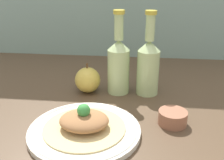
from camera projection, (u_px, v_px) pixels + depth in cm
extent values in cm
cube|color=brown|center=(121.00, 114.00, 78.74)|extent=(180.00, 110.00, 4.00)
cylinder|color=silver|center=(85.00, 131.00, 65.83)|extent=(28.21, 28.21, 1.40)
torus|color=silver|center=(85.00, 129.00, 65.64)|extent=(26.93, 26.93, 0.98)
cylinder|color=#D6BC7F|center=(84.00, 128.00, 65.49)|extent=(20.65, 20.65, 0.40)
ellipsoid|color=#9E6B42|center=(84.00, 120.00, 64.70)|extent=(12.34, 10.49, 3.75)
sphere|color=green|center=(84.00, 110.00, 63.61)|extent=(3.26, 3.26, 3.26)
cylinder|color=#B7D18E|center=(118.00, 71.00, 86.30)|extent=(7.19, 7.19, 14.67)
cone|color=#B7D18E|center=(119.00, 45.00, 82.89)|extent=(7.19, 7.19, 3.23)
cylinder|color=#B7D18E|center=(119.00, 27.00, 80.74)|extent=(2.88, 2.88, 8.03)
cylinder|color=gold|center=(119.00, 12.00, 78.99)|extent=(3.59, 3.59, 1.20)
cylinder|color=#B7D18E|center=(148.00, 73.00, 85.33)|extent=(7.19, 7.19, 14.67)
cone|color=#B7D18E|center=(149.00, 46.00, 81.92)|extent=(7.19, 7.19, 3.23)
cylinder|color=#B7D18E|center=(150.00, 28.00, 79.78)|extent=(2.88, 2.88, 8.03)
cylinder|color=gold|center=(151.00, 12.00, 78.02)|extent=(3.59, 3.59, 1.20)
sphere|color=gold|center=(88.00, 80.00, 87.53)|extent=(8.55, 8.55, 8.55)
cylinder|color=brown|center=(87.00, 66.00, 85.65)|extent=(0.68, 0.68, 1.92)
cylinder|color=#996047|center=(173.00, 118.00, 69.47)|extent=(7.65, 7.65, 3.76)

